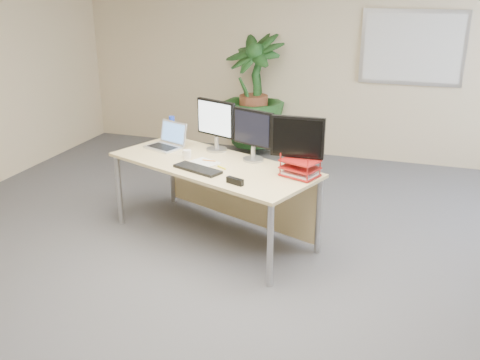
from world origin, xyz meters
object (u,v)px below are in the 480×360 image
(monitor_left, at_px, (216,122))
(monitor_right, at_px, (253,132))
(desk, at_px, (221,176))
(floor_plant, at_px, (254,103))
(laptop, at_px, (167,141))

(monitor_left, xyz_separation_m, monitor_right, (0.44, -0.19, -0.01))
(monitor_left, distance_m, monitor_right, 0.48)
(desk, xyz_separation_m, floor_plant, (-0.46, 2.57, 0.15))
(floor_plant, distance_m, monitor_right, 2.61)
(monitor_left, height_order, monitor_right, monitor_left)
(desk, xyz_separation_m, monitor_right, (0.30, 0.09, 0.44))
(floor_plant, relative_size, monitor_left, 2.95)
(desk, height_order, monitor_right, monitor_right)
(laptop, bearing_deg, monitor_left, 5.75)
(floor_plant, height_order, laptop, floor_plant)
(floor_plant, bearing_deg, desk, -79.82)
(monitor_left, bearing_deg, laptop, -174.25)
(desk, bearing_deg, laptop, 161.17)
(floor_plant, bearing_deg, monitor_right, -73.01)
(desk, height_order, floor_plant, floor_plant)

